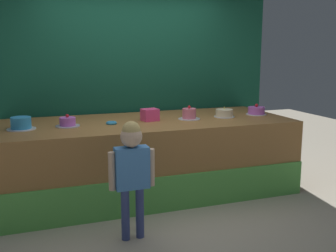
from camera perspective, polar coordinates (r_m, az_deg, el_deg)
The scene contains 11 objects.
ground_plane at distance 4.42m, azimuth 0.06°, elevation -12.15°, with size 12.00×12.00×0.00m, color #ADA38E.
stage_platform at distance 4.89m, azimuth -2.65°, elevation -4.37°, with size 3.42×1.40×0.90m.
curtain_backdrop at distance 5.49m, azimuth -5.20°, elevation 8.07°, with size 4.01×0.08×2.94m, color #144C38.
child_figure at distance 3.60m, azimuth -5.23°, elevation -5.48°, with size 0.43×0.20×1.11m.
pink_box at distance 4.76m, azimuth -2.62°, elevation 1.62°, with size 0.19×0.16×0.14m, color #F74485.
donut at distance 4.58m, azimuth -8.14°, elevation 0.44°, with size 0.12×0.12×0.03m, color #3399D8.
cake_far_left at distance 4.51m, azimuth -20.37°, elevation 0.32°, with size 0.30×0.30×0.13m.
cake_left at distance 4.54m, azimuth -14.24°, elevation 0.52°, with size 0.27×0.27×0.14m.
cake_center at distance 4.87m, azimuth 3.06°, elevation 1.69°, with size 0.27×0.27×0.17m.
cake_right at distance 5.08m, azimuth 8.09°, elevation 1.83°, with size 0.26×0.26×0.14m.
cake_far_right at distance 5.34m, azimuth 12.58°, elevation 2.14°, with size 0.27×0.27×0.15m.
Camera 1 is at (-1.38, -3.83, 1.73)m, focal length 42.41 mm.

